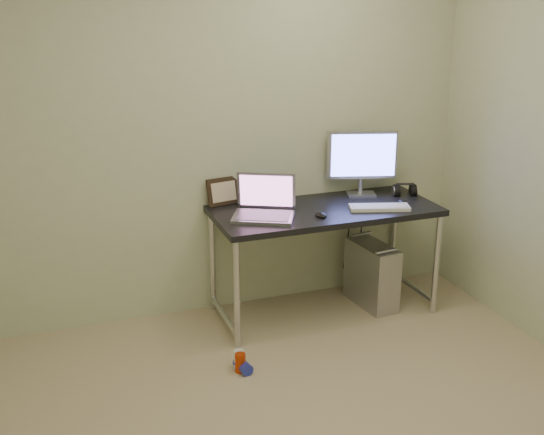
% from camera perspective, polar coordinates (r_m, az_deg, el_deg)
% --- Properties ---
extents(wall_back, '(3.50, 0.02, 2.50)m').
position_cam_1_polar(wall_back, '(4.47, -4.63, 7.27)').
color(wall_back, beige).
rests_on(wall_back, ground).
extents(desk, '(1.49, 0.65, 0.75)m').
position_cam_1_polar(desk, '(4.54, 4.43, -0.20)').
color(desk, black).
rests_on(desk, ground).
extents(tower_computer, '(0.24, 0.45, 0.48)m').
position_cam_1_polar(tower_computer, '(4.83, 8.34, -4.75)').
color(tower_computer, '#ACACB0').
rests_on(tower_computer, ground).
extents(cable_a, '(0.01, 0.16, 0.69)m').
position_cam_1_polar(cable_a, '(4.99, 6.35, -1.75)').
color(cable_a, black).
rests_on(cable_a, ground).
extents(cable_b, '(0.02, 0.11, 0.71)m').
position_cam_1_polar(cable_b, '(5.02, 7.36, -1.91)').
color(cable_b, black).
rests_on(cable_b, ground).
extents(can_red, '(0.08, 0.08, 0.11)m').
position_cam_1_polar(can_red, '(4.05, -2.67, -12.05)').
color(can_red, '#B83008').
rests_on(can_red, ground).
extents(can_white, '(0.06, 0.06, 0.11)m').
position_cam_1_polar(can_white, '(4.09, -2.78, -11.77)').
color(can_white, white).
rests_on(can_white, ground).
extents(can_blue, '(0.09, 0.14, 0.07)m').
position_cam_1_polar(can_blue, '(4.07, -2.45, -12.31)').
color(can_blue, '#2732B5').
rests_on(can_blue, ground).
extents(laptop, '(0.48, 0.45, 0.26)m').
position_cam_1_polar(laptop, '(4.32, -0.63, 0.92)').
color(laptop, '#B7B6BE').
rests_on(laptop, desk).
extents(monitor, '(0.47, 0.19, 0.46)m').
position_cam_1_polar(monitor, '(4.75, 7.56, 4.96)').
color(monitor, '#B7B6BE').
rests_on(monitor, desk).
extents(keyboard, '(0.41, 0.24, 0.02)m').
position_cam_1_polar(keyboard, '(4.52, 8.98, 0.84)').
color(keyboard, white).
rests_on(keyboard, desk).
extents(mouse_right, '(0.09, 0.12, 0.04)m').
position_cam_1_polar(mouse_right, '(4.66, 10.88, 1.35)').
color(mouse_right, black).
rests_on(mouse_right, desk).
extents(mouse_left, '(0.07, 0.11, 0.04)m').
position_cam_1_polar(mouse_left, '(4.33, 4.10, 0.30)').
color(mouse_left, black).
rests_on(mouse_left, desk).
extents(headphones, '(0.18, 0.10, 0.11)m').
position_cam_1_polar(headphones, '(4.87, 11.03, 2.19)').
color(headphones, black).
rests_on(headphones, desk).
extents(picture_frame, '(0.24, 0.11, 0.19)m').
position_cam_1_polar(picture_frame, '(4.55, -4.09, 2.21)').
color(picture_frame, black).
rests_on(picture_frame, desk).
extents(webcam, '(0.05, 0.04, 0.13)m').
position_cam_1_polar(webcam, '(4.61, -1.06, 2.43)').
color(webcam, silver).
rests_on(webcam, desk).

